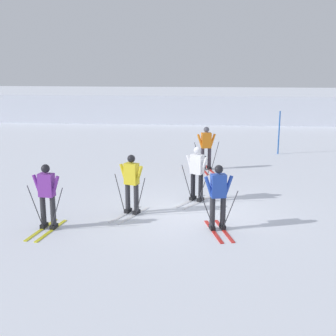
{
  "coord_description": "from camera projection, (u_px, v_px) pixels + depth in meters",
  "views": [
    {
      "loc": [
        0.28,
        -12.6,
        4.3
      ],
      "look_at": [
        -0.99,
        1.62,
        0.9
      ],
      "focal_mm": 49.24,
      "sensor_mm": 36.0,
      "label": 1
    }
  ],
  "objects": [
    {
      "name": "skier_blue",
      "position": [
        218.0,
        194.0,
        11.69
      ],
      "size": [
        0.98,
        1.64,
        1.71
      ],
      "color": "red",
      "rests_on": "ground"
    },
    {
      "name": "skier_white",
      "position": [
        197.0,
        171.0,
        14.06
      ],
      "size": [
        1.12,
        1.57,
        1.71
      ],
      "color": "silver",
      "rests_on": "ground"
    },
    {
      "name": "skier_orange",
      "position": [
        206.0,
        147.0,
        18.13
      ],
      "size": [
        0.98,
        1.64,
        1.71
      ],
      "color": "red",
      "rests_on": "ground"
    },
    {
      "name": "skier_yellow",
      "position": [
        132.0,
        183.0,
        12.88
      ],
      "size": [
        0.96,
        1.62,
        1.71
      ],
      "color": "silver",
      "rests_on": "ground"
    },
    {
      "name": "far_snow_ridge",
      "position": [
        205.0,
        106.0,
        33.59
      ],
      "size": [
        80.0,
        6.89,
        1.91
      ],
      "primitive_type": "cube",
      "color": "silver",
      "rests_on": "ground"
    },
    {
      "name": "ground_plane",
      "position": [
        197.0,
        212.0,
        13.23
      ],
      "size": [
        120.0,
        120.0,
        0.0
      ],
      "primitive_type": "plane",
      "color": "silver"
    },
    {
      "name": "trail_marker_pole",
      "position": [
        279.0,
        133.0,
        21.09
      ],
      "size": [
        0.06,
        0.06,
        1.98
      ],
      "primitive_type": "cylinder",
      "color": "#1E56AD",
      "rests_on": "ground"
    },
    {
      "name": "skier_purple",
      "position": [
        47.0,
        195.0,
        11.74
      ],
      "size": [
        0.99,
        1.64,
        1.71
      ],
      "color": "gold",
      "rests_on": "ground"
    }
  ]
}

